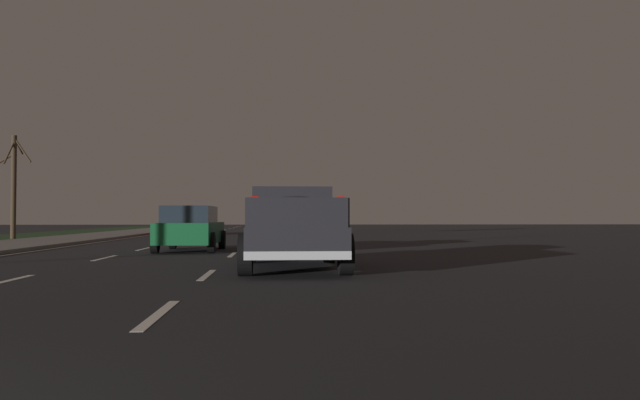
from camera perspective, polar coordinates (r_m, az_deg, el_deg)
The scene contains 8 objects.
ground at distance 29.81m, azimuth -9.82°, elevation -3.74°, with size 144.00×144.00×0.00m, color black.
sidewalk_shoulder at distance 31.49m, azimuth -23.45°, elevation -3.41°, with size 108.00×4.00×0.12m, color slate.
lane_markings at distance 33.41m, azimuth -14.60°, elevation -3.47°, with size 108.54×7.04×0.01m.
pickup_truck at distance 14.68m, azimuth -2.45°, elevation -2.24°, with size 5.45×2.33×1.87m.
sedan_green at distance 22.56m, azimuth -11.40°, elevation -2.46°, with size 4.45×2.10×1.54m.
sedan_red at distance 43.69m, azimuth -12.22°, elevation -1.99°, with size 4.41×2.04×1.54m.
sedan_blue at distance 23.32m, azimuth -3.07°, elevation -2.46°, with size 4.45×2.11×1.54m.
bare_tree_far at distance 38.43m, azimuth -25.52°, elevation 1.38°, with size 2.08×2.19×5.59m.
Camera 1 is at (-2.62, -3.19, 1.16)m, focal length 36.11 mm.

